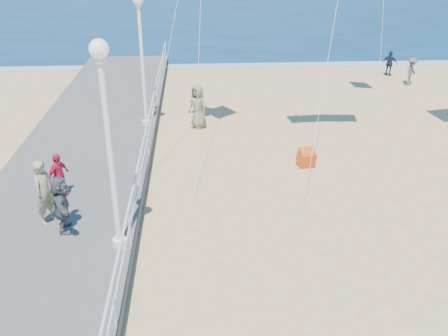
{
  "coord_description": "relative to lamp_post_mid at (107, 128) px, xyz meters",
  "views": [
    {
      "loc": [
        -3.31,
        -11.03,
        7.8
      ],
      "look_at": [
        -2.5,
        2.0,
        1.6
      ],
      "focal_mm": 40.0,
      "sensor_mm": 36.0,
      "label": 1
    }
  ],
  "objects": [
    {
      "name": "ground",
      "position": [
        5.35,
        0.0,
        -3.66
      ],
      "size": [
        160.0,
        160.0,
        0.0
      ],
      "primitive_type": "plane",
      "color": "#E1B675",
      "rests_on": "ground"
    },
    {
      "name": "surf_line",
      "position": [
        5.35,
        20.5,
        -3.63
      ],
      "size": [
        160.0,
        1.2,
        0.04
      ],
      "primitive_type": "cube",
      "color": "silver",
      "rests_on": "ground"
    },
    {
      "name": "boardwalk",
      "position": [
        -2.15,
        0.0,
        -3.46
      ],
      "size": [
        5.0,
        44.0,
        0.4
      ],
      "primitive_type": "cube",
      "color": "#65615C",
      "rests_on": "ground"
    },
    {
      "name": "railing",
      "position": [
        0.3,
        0.0,
        -2.41
      ],
      "size": [
        0.05,
        42.0,
        0.55
      ],
      "color": "white",
      "rests_on": "boardwalk"
    },
    {
      "name": "lamp_post_mid",
      "position": [
        0.0,
        0.0,
        0.0
      ],
      "size": [
        0.44,
        0.44,
        5.32
      ],
      "color": "white",
      "rests_on": "boardwalk"
    },
    {
      "name": "lamp_post_far",
      "position": [
        0.0,
        9.0,
        0.0
      ],
      "size": [
        0.44,
        0.44,
        5.32
      ],
      "color": "white",
      "rests_on": "boardwalk"
    },
    {
      "name": "spectator_3",
      "position": [
        -2.13,
        2.81,
        -2.56
      ],
      "size": [
        0.69,
        0.89,
        1.41
      ],
      "primitive_type": "imported",
      "rotation": [
        0.0,
        0.0,
        1.08
      ],
      "color": "red",
      "rests_on": "boardwalk"
    },
    {
      "name": "spectator_5",
      "position": [
        -1.58,
        0.83,
        -2.45
      ],
      "size": [
        0.77,
        1.57,
        1.63
      ],
      "primitive_type": "imported",
      "rotation": [
        0.0,
        0.0,
        1.77
      ],
      "color": "#4F4F54",
      "rests_on": "boardwalk"
    },
    {
      "name": "spectator_6",
      "position": [
        -2.12,
        1.31,
        -2.32
      ],
      "size": [
        0.71,
        0.81,
        1.87
      ],
      "primitive_type": "imported",
      "rotation": [
        0.0,
        0.0,
        1.1
      ],
      "color": "#958E67",
      "rests_on": "boardwalk"
    },
    {
      "name": "beach_walker_a",
      "position": [
        14.15,
        15.61,
        -2.89
      ],
      "size": [
        1.08,
        1.13,
        1.54
      ],
      "primitive_type": "imported",
      "rotation": [
        0.0,
        0.0,
        0.86
      ],
      "color": "#4E5053",
      "rests_on": "ground"
    },
    {
      "name": "beach_walker_b",
      "position": [
        13.67,
        17.63,
        -2.92
      ],
      "size": [
        0.91,
        0.81,
        1.48
      ],
      "primitive_type": "imported",
      "rotation": [
        0.0,
        0.0,
        2.5
      ],
      "color": "#192438",
      "rests_on": "ground"
    },
    {
      "name": "beach_walker_c",
      "position": [
        2.19,
        9.62,
        -2.71
      ],
      "size": [
        1.09,
        1.08,
        1.91
      ],
      "primitive_type": "imported",
      "rotation": [
        0.0,
        0.0,
        -0.77
      ],
      "color": "#7C6D55",
      "rests_on": "ground"
    },
    {
      "name": "box_kite",
      "position": [
        6.06,
        5.28,
        -3.36
      ],
      "size": [
        0.66,
        0.79,
        0.74
      ],
      "primitive_type": "cube",
      "rotation": [
        0.31,
        0.0,
        0.16
      ],
      "color": "red",
      "rests_on": "ground"
    }
  ]
}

